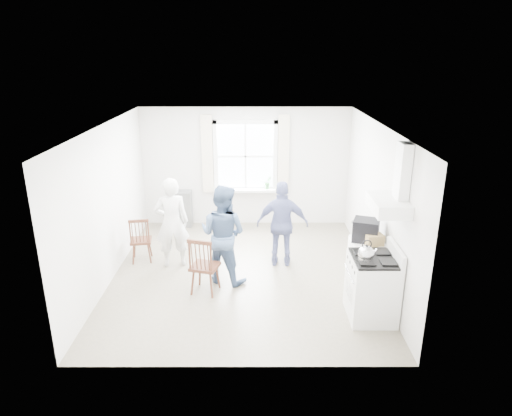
# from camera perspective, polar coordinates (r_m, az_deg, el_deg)

# --- Properties ---
(room_shell) EXTENTS (4.62, 5.12, 2.64)m
(room_shell) POSITION_cam_1_polar(r_m,az_deg,el_deg) (7.61, -1.70, 0.53)
(room_shell) COLOR gray
(room_shell) RESTS_ON ground
(window_assembly) EXTENTS (1.88, 0.24, 1.70)m
(window_assembly) POSITION_cam_1_polar(r_m,az_deg,el_deg) (9.92, -1.32, 5.95)
(window_assembly) COLOR white
(window_assembly) RESTS_ON room_shell
(range_hood) EXTENTS (0.45, 0.76, 0.94)m
(range_hood) POSITION_cam_1_polar(r_m,az_deg,el_deg) (6.41, 16.75, 1.74)
(range_hood) COLOR white
(range_hood) RESTS_ON room_shell
(shelf_unit) EXTENTS (0.40, 0.30, 0.80)m
(shelf_unit) POSITION_cam_1_polar(r_m,az_deg,el_deg) (10.23, -9.15, -0.08)
(shelf_unit) COLOR slate
(shelf_unit) RESTS_ON ground
(gas_stove) EXTENTS (0.68, 0.76, 1.12)m
(gas_stove) POSITION_cam_1_polar(r_m,az_deg,el_deg) (6.91, 14.33, -9.52)
(gas_stove) COLOR silver
(gas_stove) RESTS_ON ground
(kettle) EXTENTS (0.23, 0.23, 0.32)m
(kettle) POSITION_cam_1_polar(r_m,az_deg,el_deg) (6.53, 13.60, -5.59)
(kettle) COLOR silver
(kettle) RESTS_ON gas_stove
(low_cabinet) EXTENTS (0.50, 0.55, 0.90)m
(low_cabinet) POSITION_cam_1_polar(r_m,az_deg,el_deg) (7.54, 13.57, -7.20)
(low_cabinet) COLOR white
(low_cabinet) RESTS_ON ground
(stereo_stack) EXTENTS (0.48, 0.45, 0.34)m
(stereo_stack) POSITION_cam_1_polar(r_m,az_deg,el_deg) (7.31, 13.57, -2.71)
(stereo_stack) COLOR black
(stereo_stack) RESTS_ON low_cabinet
(cardboard_box) EXTENTS (0.30, 0.24, 0.17)m
(cardboard_box) POSITION_cam_1_polar(r_m,az_deg,el_deg) (7.22, 14.54, -3.85)
(cardboard_box) COLOR olive
(cardboard_box) RESTS_ON low_cabinet
(windsor_chair_a) EXTENTS (0.43, 0.42, 0.88)m
(windsor_chair_a) POSITION_cam_1_polar(r_m,az_deg,el_deg) (8.56, -14.30, -3.37)
(windsor_chair_a) COLOR #452216
(windsor_chair_a) RESTS_ON ground
(windsor_chair_b) EXTENTS (0.51, 0.50, 0.98)m
(windsor_chair_b) POSITION_cam_1_polar(r_m,az_deg,el_deg) (7.25, -6.77, -6.56)
(windsor_chair_b) COLOR #452216
(windsor_chair_b) RESTS_ON ground
(person_left) EXTENTS (0.73, 0.73, 1.65)m
(person_left) POSITION_cam_1_polar(r_m,az_deg,el_deg) (8.23, -10.49, -1.82)
(person_left) COLOR silver
(person_left) RESTS_ON ground
(person_mid) EXTENTS (1.08, 1.08, 1.69)m
(person_mid) POSITION_cam_1_polar(r_m,az_deg,el_deg) (7.58, -4.15, -3.28)
(person_mid) COLOR #455C81
(person_mid) RESTS_ON ground
(person_right) EXTENTS (0.98, 0.98, 1.57)m
(person_right) POSITION_cam_1_polar(r_m,az_deg,el_deg) (8.15, 3.33, -2.03)
(person_right) COLOR navy
(person_right) RESTS_ON ground
(potted_plant) EXTENTS (0.21, 0.21, 0.29)m
(potted_plant) POSITION_cam_1_polar(r_m,az_deg,el_deg) (9.96, 1.50, 3.22)
(potted_plant) COLOR #2E6831
(potted_plant) RESTS_ON window_assembly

